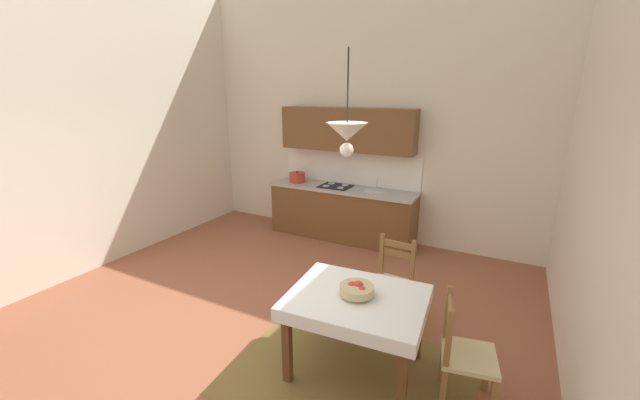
# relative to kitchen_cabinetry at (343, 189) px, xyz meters

# --- Properties ---
(ground_plane) EXTENTS (6.37, 7.06, 0.10)m
(ground_plane) POSITION_rel_kitchen_cabinetry_xyz_m (0.23, -2.96, -0.91)
(ground_plane) COLOR #99563D
(wall_back) EXTENTS (6.37, 0.12, 4.18)m
(wall_back) POSITION_rel_kitchen_cabinetry_xyz_m (0.23, 0.33, 1.23)
(wall_back) COLOR silver
(wall_back) RESTS_ON ground_plane
(wall_left) EXTENTS (0.12, 7.06, 4.18)m
(wall_left) POSITION_rel_kitchen_cabinetry_xyz_m (-2.71, -2.96, 1.23)
(wall_left) COLOR silver
(wall_left) RESTS_ON ground_plane
(area_rug) EXTENTS (2.10, 1.60, 0.01)m
(area_rug) POSITION_rel_kitchen_cabinetry_xyz_m (1.44, -3.01, -0.85)
(area_rug) COLOR brown
(area_rug) RESTS_ON ground_plane
(kitchen_cabinetry) EXTENTS (2.51, 0.63, 2.20)m
(kitchen_cabinetry) POSITION_rel_kitchen_cabinetry_xyz_m (0.00, 0.00, 0.00)
(kitchen_cabinetry) COLOR brown
(kitchen_cabinetry) RESTS_ON ground_plane
(dining_table) EXTENTS (1.24, 1.02, 0.75)m
(dining_table) POSITION_rel_kitchen_cabinetry_xyz_m (1.44, -2.91, -0.24)
(dining_table) COLOR brown
(dining_table) RESTS_ON ground_plane
(dining_chair_window_side) EXTENTS (0.49, 0.49, 0.93)m
(dining_chair_window_side) POSITION_rel_kitchen_cabinetry_xyz_m (2.34, -2.85, -0.41)
(dining_chair_window_side) COLOR #D1BC89
(dining_chair_window_side) RESTS_ON ground_plane
(dining_chair_kitchen_side) EXTENTS (0.45, 0.45, 0.93)m
(dining_chair_kitchen_side) POSITION_rel_kitchen_cabinetry_xyz_m (1.48, -1.99, -0.41)
(dining_chair_kitchen_side) COLOR #D1BC89
(dining_chair_kitchen_side) RESTS_ON ground_plane
(fruit_bowl) EXTENTS (0.30, 0.30, 0.12)m
(fruit_bowl) POSITION_rel_kitchen_cabinetry_xyz_m (1.44, -2.90, -0.04)
(fruit_bowl) COLOR tan
(fruit_bowl) RESTS_ON dining_table
(pendant_lamp) EXTENTS (0.32, 0.32, 0.80)m
(pendant_lamp) POSITION_rel_kitchen_cabinetry_xyz_m (1.33, -2.94, 1.30)
(pendant_lamp) COLOR black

